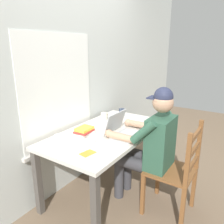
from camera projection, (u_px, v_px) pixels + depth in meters
name	position (u px, v px, depth m)	size (l,w,h in m)	color
ground_plane	(108.00, 189.00, 2.58)	(8.00, 8.00, 0.00)	brown
back_wall	(71.00, 73.00, 2.45)	(6.00, 0.08, 2.60)	beige
desk	(107.00, 139.00, 2.40)	(1.44, 0.79, 0.71)	beige
seated_person	(150.00, 143.00, 2.18)	(0.50, 0.60, 1.24)	#2D5642
wooden_chair	(176.00, 171.00, 2.10)	(0.42, 0.42, 0.93)	brown
laptop	(122.00, 130.00, 2.27)	(0.33, 0.30, 0.23)	#ADAFB2
computer_mouse	(137.00, 125.00, 2.50)	(0.06, 0.10, 0.03)	#ADAFB2
coffee_mug_white	(104.00, 116.00, 2.72)	(0.12, 0.08, 0.09)	beige
coffee_mug_dark	(122.00, 112.00, 2.89)	(0.11, 0.07, 0.10)	#2D384C
book_stack_main	(84.00, 131.00, 2.28)	(0.20, 0.17, 0.08)	white
paper_pile_near_laptop	(84.00, 144.00, 2.07)	(0.19, 0.19, 0.01)	white
paper_pile_back_corner	(68.00, 135.00, 2.26)	(0.22, 0.19, 0.01)	white
paper_pile_side	(134.00, 134.00, 2.31)	(0.20, 0.19, 0.00)	white
landscape_photo_print	(88.00, 153.00, 1.89)	(0.13, 0.09, 0.00)	gold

